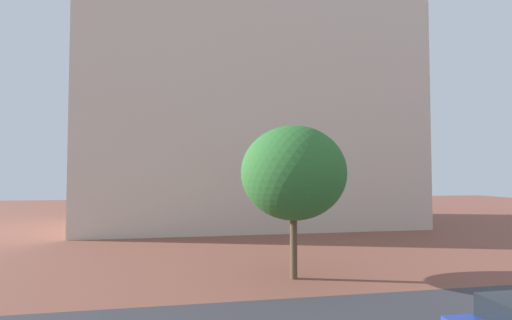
% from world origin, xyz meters
% --- Properties ---
extents(landmark_building, '(28.74, 13.34, 39.45)m').
position_xyz_m(landmark_building, '(3.71, 33.65, 11.64)').
color(landmark_building, beige).
rests_on(landmark_building, ground_plane).
extents(tree_curb_far, '(4.73, 4.73, 6.84)m').
position_xyz_m(tree_curb_far, '(2.42, 15.62, 4.70)').
color(tree_curb_far, brown).
rests_on(tree_curb_far, ground_plane).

